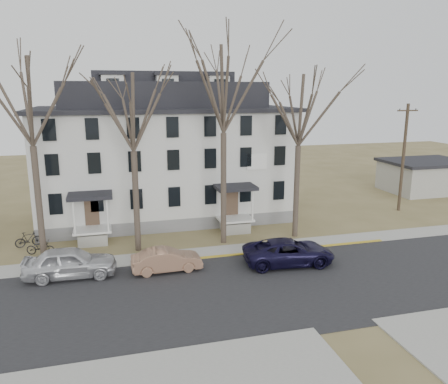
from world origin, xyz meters
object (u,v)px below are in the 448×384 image
object	(u,v)px
car_navy	(289,252)
bicycle_left	(41,248)
tree_mid_left	(132,107)
tree_mid_right	(300,105)
car_silver	(70,263)
car_tan	(167,261)
utility_pole_far	(403,157)
bicycle_right	(29,240)
boarding_house	(165,154)
tree_center	(223,83)
tree_far_left	(28,95)

from	to	relation	value
car_navy	bicycle_left	distance (m)	16.19
tree_mid_left	tree_mid_right	distance (m)	11.50
car_silver	car_tan	distance (m)	5.53
utility_pole_far	bicycle_right	bearing A→B (deg)	-176.87
utility_pole_far	bicycle_left	world-z (taller)	utility_pole_far
tree_mid_left	utility_pole_far	size ratio (longest dim) A/B	1.34
tree_mid_right	boarding_house	bearing A→B (deg)	136.19
tree_center	tree_mid_left	bearing A→B (deg)	180.00
tree_center	car_silver	size ratio (longest dim) A/B	2.82
tree_mid_right	car_navy	world-z (taller)	tree_mid_right
utility_pole_far	bicycle_right	xyz separation A→B (m)	(-30.79, -1.68, -4.37)
car_tan	tree_mid_right	bearing A→B (deg)	-69.35
tree_far_left	car_navy	world-z (taller)	tree_far_left
boarding_house	tree_far_left	size ratio (longest dim) A/B	1.52
tree_mid_right	bicycle_right	bearing A→B (deg)	172.37
tree_far_left	car_silver	size ratio (longest dim) A/B	2.64
tree_center	tree_mid_right	world-z (taller)	tree_center
boarding_house	tree_mid_left	distance (m)	9.66
bicycle_left	tree_mid_left	bearing A→B (deg)	-82.41
bicycle_left	bicycle_right	size ratio (longest dim) A/B	1.04
utility_pole_far	car_tan	distance (m)	23.97
boarding_house	tree_far_left	bearing A→B (deg)	-137.82
utility_pole_far	bicycle_right	distance (m)	31.14
tree_center	tree_mid_right	bearing A→B (deg)	0.00
tree_far_left	bicycle_left	bearing A→B (deg)	111.61
tree_mid_left	utility_pole_far	bearing A→B (deg)	10.13
tree_mid_right	tree_center	bearing A→B (deg)	180.00
boarding_house	bicycle_right	world-z (taller)	boarding_house
boarding_house	tree_center	size ratio (longest dim) A/B	1.41
tree_mid_left	car_silver	distance (m)	10.25
car_tan	tree_center	bearing A→B (deg)	-49.74
car_navy	bicycle_left	bearing A→B (deg)	75.17
utility_pole_far	bicycle_left	distance (m)	30.31
tree_mid_left	bicycle_right	distance (m)	11.90
utility_pole_far	car_silver	world-z (taller)	utility_pole_far
car_tan	bicycle_left	distance (m)	9.06
tree_mid_right	car_silver	size ratio (longest dim) A/B	2.45
bicycle_right	tree_mid_right	bearing A→B (deg)	-115.16
boarding_house	car_tan	size ratio (longest dim) A/B	4.99
tree_mid_left	bicycle_left	bearing A→B (deg)	173.56
tree_mid_left	car_silver	world-z (taller)	tree_mid_left
tree_mid_right	car_tan	xyz separation A→B (m)	(-10.09, -4.08, -8.92)
tree_far_left	bicycle_left	world-z (taller)	tree_far_left
tree_mid_right	utility_pole_far	size ratio (longest dim) A/B	1.34
tree_far_left	bicycle_right	distance (m)	10.21
boarding_house	tree_mid_right	xyz separation A→B (m)	(8.50, -8.15, 4.22)
car_tan	bicycle_left	world-z (taller)	car_tan
boarding_house	tree_mid_right	bearing A→B (deg)	-43.81
car_tan	bicycle_right	distance (m)	10.91
tree_center	bicycle_left	bearing A→B (deg)	176.70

